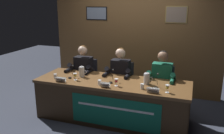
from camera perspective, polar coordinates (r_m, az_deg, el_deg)
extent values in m
plane|color=#383D4C|center=(4.45, 0.00, -12.22)|extent=(12.00, 12.00, 0.00)
cube|color=brown|center=(5.47, 5.42, 7.31)|extent=(3.90, 0.12, 2.60)
cube|color=black|center=(5.65, -3.74, 12.80)|extent=(0.52, 0.02, 0.31)
cube|color=#8C99AD|center=(5.64, -3.79, 12.79)|extent=(0.48, 0.01, 0.27)
cube|color=tan|center=(5.22, 15.25, 12.10)|extent=(0.45, 0.02, 0.35)
cube|color=gray|center=(5.20, 15.24, 12.09)|extent=(0.41, 0.01, 0.31)
cube|color=brown|center=(4.17, 0.00, -3.64)|extent=(2.70, 0.88, 0.05)
cube|color=#402A16|center=(3.95, -2.06, -10.51)|extent=(2.64, 0.04, 0.68)
cube|color=#402A16|center=(4.86, -14.68, -5.91)|extent=(0.08, 0.80, 0.68)
cube|color=#402A16|center=(4.10, 17.69, -10.26)|extent=(0.08, 0.80, 0.68)
cube|color=#14664C|center=(3.87, 0.54, -11.06)|extent=(1.50, 0.01, 0.51)
cube|color=white|center=(3.83, 0.52, -9.90)|extent=(1.27, 0.00, 0.04)
cylinder|color=black|center=(5.18, -6.44, -8.05)|extent=(0.44, 0.44, 0.02)
cylinder|color=black|center=(5.10, -6.51, -5.85)|extent=(0.05, 0.05, 0.40)
cube|color=#232328|center=(5.02, -6.59, -3.54)|extent=(0.44, 0.44, 0.03)
cube|color=#232328|center=(5.12, -5.70, -0.37)|extent=(0.40, 0.05, 0.44)
cylinder|color=black|center=(4.85, -9.40, -7.04)|extent=(0.10, 0.10, 0.46)
cylinder|color=black|center=(4.76, -7.27, -7.39)|extent=(0.10, 0.10, 0.46)
cylinder|color=black|center=(4.88, -8.70, -3.39)|extent=(0.13, 0.34, 0.13)
cylinder|color=black|center=(4.79, -6.58, -3.66)|extent=(0.13, 0.34, 0.13)
cube|color=black|center=(4.91, -6.85, -0.27)|extent=(0.36, 0.20, 0.48)
sphere|color=beige|center=(4.80, -7.10, 3.98)|extent=(0.19, 0.19, 0.19)
sphere|color=#593819|center=(4.81, -7.02, 4.19)|extent=(0.17, 0.17, 0.17)
cylinder|color=black|center=(4.91, -9.57, -0.12)|extent=(0.09, 0.30, 0.25)
cylinder|color=black|center=(4.73, -5.10, -0.58)|extent=(0.09, 0.30, 0.25)
cylinder|color=black|center=(4.78, -10.49, -0.73)|extent=(0.07, 0.24, 0.07)
cylinder|color=black|center=(4.59, -5.93, -1.22)|extent=(0.07, 0.24, 0.07)
cube|color=white|center=(4.18, -12.41, -3.05)|extent=(0.20, 0.03, 0.08)
cube|color=white|center=(4.20, -12.17, -2.92)|extent=(0.20, 0.03, 0.08)
cube|color=black|center=(4.17, -12.43, -3.07)|extent=(0.14, 0.01, 0.01)
cylinder|color=white|center=(4.25, -8.84, -3.08)|extent=(0.06, 0.06, 0.00)
cylinder|color=white|center=(4.24, -8.86, -2.70)|extent=(0.01, 0.01, 0.05)
cone|color=white|center=(4.22, -8.89, -1.93)|extent=(0.06, 0.06, 0.06)
cylinder|color=yellow|center=(4.23, -8.89, -2.01)|extent=(0.04, 0.04, 0.04)
cylinder|color=silver|center=(4.39, -13.51, -2.17)|extent=(0.06, 0.06, 0.08)
cylinder|color=silver|center=(4.40, -13.50, -2.38)|extent=(0.05, 0.05, 0.05)
cylinder|color=black|center=(4.36, -10.13, -2.58)|extent=(0.06, 0.06, 0.02)
cylinder|color=black|center=(4.38, -9.79, -1.10)|extent=(0.01, 0.13, 0.18)
sphere|color=#2D2D2D|center=(4.41, -9.45, 0.24)|extent=(0.03, 0.03, 0.03)
cylinder|color=black|center=(4.90, 2.12, -9.34)|extent=(0.44, 0.44, 0.02)
cylinder|color=black|center=(4.82, 2.15, -7.03)|extent=(0.05, 0.05, 0.40)
cube|color=#232328|center=(4.74, 2.17, -4.60)|extent=(0.44, 0.44, 0.03)
cube|color=#232328|center=(4.85, 2.91, -1.23)|extent=(0.40, 0.05, 0.44)
cylinder|color=black|center=(4.54, -0.40, -8.42)|extent=(0.10, 0.10, 0.46)
cylinder|color=black|center=(4.48, 2.03, -8.76)|extent=(0.10, 0.10, 0.46)
cylinder|color=black|center=(4.57, 0.23, -4.51)|extent=(0.13, 0.34, 0.13)
cylinder|color=black|center=(4.51, 2.64, -4.79)|extent=(0.13, 0.34, 0.13)
cube|color=black|center=(4.62, 2.10, -1.17)|extent=(0.36, 0.20, 0.48)
sphere|color=beige|center=(4.51, 2.07, 3.34)|extent=(0.19, 0.19, 0.19)
sphere|color=#593819|center=(4.52, 2.13, 3.56)|extent=(0.17, 0.17, 0.17)
cylinder|color=black|center=(4.59, -0.78, -1.01)|extent=(0.09, 0.30, 0.25)
cylinder|color=black|center=(4.46, 4.29, -1.52)|extent=(0.09, 0.30, 0.25)
cylinder|color=black|center=(4.45, -1.49, -1.70)|extent=(0.07, 0.24, 0.07)
cylinder|color=black|center=(4.32, 3.73, -2.24)|extent=(0.07, 0.24, 0.07)
cube|color=white|center=(3.82, -1.74, -4.43)|extent=(0.16, 0.03, 0.08)
cube|color=white|center=(3.85, -1.56, -4.27)|extent=(0.16, 0.03, 0.08)
cube|color=black|center=(3.82, -1.76, -4.45)|extent=(0.11, 0.01, 0.01)
cylinder|color=white|center=(3.91, 1.03, -4.55)|extent=(0.06, 0.06, 0.00)
cylinder|color=white|center=(3.90, 1.03, -4.14)|extent=(0.01, 0.01, 0.05)
cone|color=white|center=(3.88, 1.04, -3.31)|extent=(0.06, 0.06, 0.06)
cylinder|color=#B21E2D|center=(3.88, 1.04, -3.40)|extent=(0.04, 0.04, 0.04)
cylinder|color=silver|center=(3.95, -3.01, -3.75)|extent=(0.06, 0.06, 0.08)
cylinder|color=silver|center=(3.95, -3.01, -3.98)|extent=(0.05, 0.05, 0.05)
cylinder|color=black|center=(4.04, -0.32, -3.78)|extent=(0.06, 0.06, 0.02)
cylinder|color=black|center=(4.06, -0.02, -2.17)|extent=(0.01, 0.13, 0.18)
sphere|color=#2D2D2D|center=(4.09, 0.28, -0.72)|extent=(0.03, 0.03, 0.03)
cylinder|color=black|center=(4.75, 11.53, -10.50)|extent=(0.44, 0.44, 0.02)
cylinder|color=black|center=(4.66, 11.67, -8.14)|extent=(0.05, 0.05, 0.40)
cube|color=#232328|center=(4.58, 11.81, -5.65)|extent=(0.44, 0.44, 0.03)
cube|color=#232328|center=(4.70, 12.31, -2.13)|extent=(0.40, 0.05, 0.44)
cylinder|color=black|center=(4.36, 9.68, -9.72)|extent=(0.10, 0.10, 0.46)
cylinder|color=black|center=(4.34, 12.32, -10.01)|extent=(0.10, 0.10, 0.46)
cylinder|color=black|center=(4.39, 10.19, -5.62)|extent=(0.13, 0.34, 0.13)
cylinder|color=black|center=(4.36, 12.79, -5.88)|extent=(0.13, 0.34, 0.13)
cube|color=#196047|center=(4.46, 11.97, -2.12)|extent=(0.36, 0.20, 0.48)
sphere|color=#8E664C|center=(4.34, 12.21, 2.53)|extent=(0.19, 0.19, 0.19)
sphere|color=black|center=(4.35, 12.24, 2.77)|extent=(0.17, 0.17, 0.17)
cylinder|color=#196047|center=(4.39, 9.09, -1.98)|extent=(0.09, 0.30, 0.25)
cylinder|color=#196047|center=(4.34, 14.55, -2.50)|extent=(0.09, 0.30, 0.25)
cylinder|color=#196047|center=(4.24, 8.68, -2.73)|extent=(0.07, 0.24, 0.07)
cylinder|color=#196047|center=(4.19, 14.33, -3.28)|extent=(0.07, 0.24, 0.07)
cube|color=white|center=(3.64, 9.78, -5.67)|extent=(0.19, 0.03, 0.08)
cube|color=white|center=(3.68, 9.88, -5.49)|extent=(0.19, 0.03, 0.08)
cube|color=black|center=(3.64, 9.78, -5.69)|extent=(0.13, 0.01, 0.01)
cylinder|color=white|center=(3.73, 13.13, -5.99)|extent=(0.06, 0.06, 0.00)
cylinder|color=white|center=(3.72, 13.16, -5.57)|extent=(0.01, 0.01, 0.05)
cone|color=white|center=(3.70, 13.22, -4.70)|extent=(0.06, 0.06, 0.06)
cylinder|color=yellow|center=(3.70, 13.21, -4.79)|extent=(0.04, 0.04, 0.04)
cylinder|color=silver|center=(3.80, 7.31, -4.65)|extent=(0.06, 0.06, 0.08)
cylinder|color=silver|center=(3.80, 7.30, -4.89)|extent=(0.05, 0.05, 0.05)
cylinder|color=black|center=(3.87, 10.59, -4.91)|extent=(0.06, 0.06, 0.02)
cylinder|color=black|center=(3.90, 10.81, -3.22)|extent=(0.01, 0.13, 0.18)
sphere|color=#2D2D2D|center=(3.93, 11.02, -1.70)|extent=(0.03, 0.03, 0.03)
cylinder|color=silver|center=(4.40, -7.33, -1.19)|extent=(0.10, 0.10, 0.18)
cylinder|color=silver|center=(4.37, -7.37, 0.01)|extent=(0.08, 0.08, 0.01)
sphere|color=silver|center=(4.37, -7.38, 0.19)|extent=(0.02, 0.02, 0.02)
torus|color=silver|center=(4.37, -6.54, -1.17)|extent=(0.07, 0.01, 0.07)
cylinder|color=silver|center=(4.01, 8.36, -2.86)|extent=(0.10, 0.10, 0.18)
cylinder|color=silver|center=(3.98, 8.41, -1.55)|extent=(0.08, 0.09, 0.01)
sphere|color=silver|center=(3.98, 8.42, -1.36)|extent=(0.02, 0.02, 0.02)
torus|color=silver|center=(4.00, 9.32, -2.84)|extent=(0.07, 0.01, 0.07)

